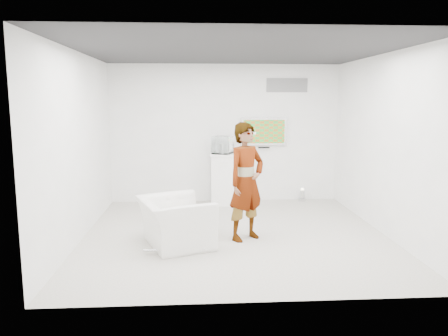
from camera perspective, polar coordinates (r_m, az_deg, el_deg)
The scene contains 10 objects.
room at distance 7.12m, azimuth 1.46°, elevation 2.94°, with size 5.01×5.01×3.00m.
tv at distance 9.64m, azimuth 5.22°, elevation 4.78°, with size 1.00×0.08×0.60m, color silver.
logo_decal at distance 9.75m, azimuth 8.23°, elevation 10.65°, with size 0.90×0.02×0.30m, color slate.
person at distance 6.97m, azimuth 2.92°, elevation -1.81°, with size 0.69×0.45×1.89m, color white.
armchair at distance 6.83m, azimuth -6.37°, elevation -7.03°, with size 1.14×0.99×0.74m, color white.
pedestal at distance 9.39m, azimuth -0.18°, elevation -1.45°, with size 0.53×0.53×1.10m, color white.
floor_uplight at distance 9.92m, azimuth 10.19°, elevation -3.46°, with size 0.18×0.18×0.28m, color silver.
vitrine at distance 9.29m, azimuth -0.18°, elevation 3.03°, with size 0.37×0.37×0.37m, color white.
console at distance 9.30m, azimuth -0.18°, elevation 2.56°, with size 0.05×0.16×0.22m, color white.
wii_remote at distance 7.15m, azimuth 3.64°, elevation 4.57°, with size 0.04×0.14×0.04m, color white.
Camera 1 is at (-0.63, -7.05, 2.24)m, focal length 35.00 mm.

